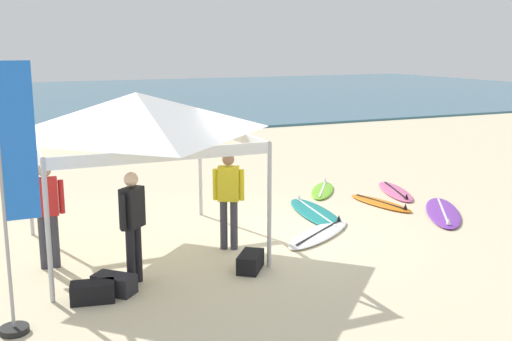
% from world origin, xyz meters
% --- Properties ---
extents(ground_plane, '(80.00, 80.00, 0.00)m').
position_xyz_m(ground_plane, '(0.00, 0.00, 0.00)').
color(ground_plane, beige).
extents(sea, '(80.00, 36.00, 0.10)m').
position_xyz_m(sea, '(0.00, 31.76, 0.05)').
color(sea, '#386B84').
rests_on(sea, ground).
extents(canopy_tent, '(3.47, 3.47, 2.75)m').
position_xyz_m(canopy_tent, '(-2.36, 0.28, 2.39)').
color(canopy_tent, '#B7B7BC').
rests_on(canopy_tent, ground).
extents(surfboard_teal, '(1.03, 2.59, 0.19)m').
position_xyz_m(surfboard_teal, '(1.53, 0.98, 0.04)').
color(surfboard_teal, '#19847F').
rests_on(surfboard_teal, ground).
extents(surfboard_orange, '(0.77, 1.89, 0.19)m').
position_xyz_m(surfboard_orange, '(3.27, 1.10, 0.04)').
color(surfboard_orange, orange).
rests_on(surfboard_orange, ground).
extents(surfboard_pink, '(1.22, 2.14, 0.19)m').
position_xyz_m(surfboard_pink, '(4.25, 1.88, 0.04)').
color(surfboard_pink, pink).
rests_on(surfboard_pink, ground).
extents(surfboard_purple, '(1.97, 2.42, 0.19)m').
position_xyz_m(surfboard_purple, '(4.03, -0.07, 0.04)').
color(surfboard_purple, purple).
rests_on(surfboard_purple, ground).
extents(surfboard_white, '(2.11, 1.68, 0.19)m').
position_xyz_m(surfboard_white, '(0.89, -0.30, 0.04)').
color(surfboard_white, white).
rests_on(surfboard_white, ground).
extents(surfboard_lime, '(1.48, 1.80, 0.19)m').
position_xyz_m(surfboard_lime, '(2.70, 2.70, 0.04)').
color(surfboard_lime, '#7AD12D').
rests_on(surfboard_lime, ground).
extents(person_red, '(0.55, 0.25, 1.71)m').
position_xyz_m(person_red, '(-3.91, 0.01, 0.99)').
color(person_red, '#383842').
rests_on(person_red, ground).
extents(person_black, '(0.43, 0.41, 1.71)m').
position_xyz_m(person_black, '(-2.82, -1.20, 0.99)').
color(person_black, black).
rests_on(person_black, ground).
extents(person_yellow, '(0.49, 0.37, 1.71)m').
position_xyz_m(person_yellow, '(-0.95, -0.32, 0.99)').
color(person_yellow, '#383842').
rests_on(person_yellow, ground).
extents(banner_flag, '(0.60, 0.36, 3.40)m').
position_xyz_m(banner_flag, '(-4.46, -2.19, 1.57)').
color(banner_flag, '#99999E').
rests_on(banner_flag, ground).
extents(gear_bag_near_tent, '(0.65, 0.65, 0.28)m').
position_xyz_m(gear_bag_near_tent, '(-3.18, -1.45, 0.14)').
color(gear_bag_near_tent, '#232328').
rests_on(gear_bag_near_tent, ground).
extents(gear_bag_by_pole, '(0.62, 0.67, 0.28)m').
position_xyz_m(gear_bag_by_pole, '(-1.02, -1.41, 0.14)').
color(gear_bag_by_pole, black).
rests_on(gear_bag_by_pole, ground).
extents(gear_bag_on_sand, '(0.65, 0.42, 0.28)m').
position_xyz_m(gear_bag_on_sand, '(-3.52, -1.62, 0.14)').
color(gear_bag_on_sand, black).
rests_on(gear_bag_on_sand, ground).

